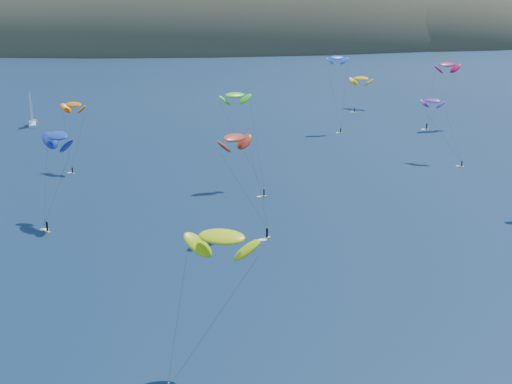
% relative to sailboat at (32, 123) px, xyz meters
% --- Properties ---
extents(island, '(730.00, 300.00, 210.00)m').
position_rel_sailboat_xyz_m(island, '(95.36, 364.91, -11.72)').
color(island, '#3D3526').
rests_on(island, ground).
extents(sailboat, '(10.07, 8.64, 12.25)m').
position_rel_sailboat_xyz_m(sailboat, '(0.00, 0.00, 0.00)').
color(sailboat, silver).
rests_on(sailboat, ground).
extents(kitesurfer_1, '(7.96, 8.26, 18.79)m').
position_rel_sailboat_xyz_m(kitesurfer_1, '(21.72, -60.74, 15.74)').
color(kitesurfer_1, '#E3FF1C').
rests_on(kitesurfer_1, ground).
extents(kitesurfer_2, '(12.69, 11.37, 19.57)m').
position_rel_sailboat_xyz_m(kitesurfer_2, '(51.19, -162.75, 16.04)').
color(kitesurfer_2, '#E3FF1C').
rests_on(kitesurfer_2, ground).
extents(kitesurfer_3, '(9.99, 13.63, 23.41)m').
position_rel_sailboat_xyz_m(kitesurfer_3, '(60.84, -80.17, 20.34)').
color(kitesurfer_3, '#E3FF1C').
rests_on(kitesurfer_3, ground).
extents(kitesurfer_4, '(7.17, 5.98, 25.35)m').
position_rel_sailboat_xyz_m(kitesurfer_4, '(98.96, -20.84, 22.37)').
color(kitesurfer_4, '#E3FF1C').
rests_on(kitesurfer_4, ground).
extents(kitesurfer_6, '(9.73, 12.13, 17.83)m').
position_rel_sailboat_xyz_m(kitesurfer_6, '(115.46, -62.09, 15.05)').
color(kitesurfer_6, '#E3FF1C').
rests_on(kitesurfer_6, ground).
extents(kitesurfer_8, '(12.34, 6.34, 23.21)m').
position_rel_sailboat_xyz_m(kitesurfer_8, '(135.82, -19.61, 19.61)').
color(kitesurfer_8, '#E3FF1C').
rests_on(kitesurfer_8, ground).
extents(kitesurfer_9, '(10.70, 9.32, 20.86)m').
position_rel_sailboat_xyz_m(kitesurfer_9, '(57.45, -113.65, 17.52)').
color(kitesurfer_9, '#E3FF1C').
rests_on(kitesurfer_9, ground).
extents(kitesurfer_10, '(9.34, 13.38, 20.08)m').
position_rel_sailboat_xyz_m(kitesurfer_10, '(23.52, -101.78, 16.34)').
color(kitesurfer_10, '#E3FF1C').
rests_on(kitesurfer_10, ground).
extents(kitesurfer_11, '(10.05, 14.52, 13.75)m').
position_rel_sailboat_xyz_m(kitesurfer_11, '(118.45, 20.43, 10.25)').
color(kitesurfer_11, '#E3FF1C').
rests_on(kitesurfer_11, ground).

